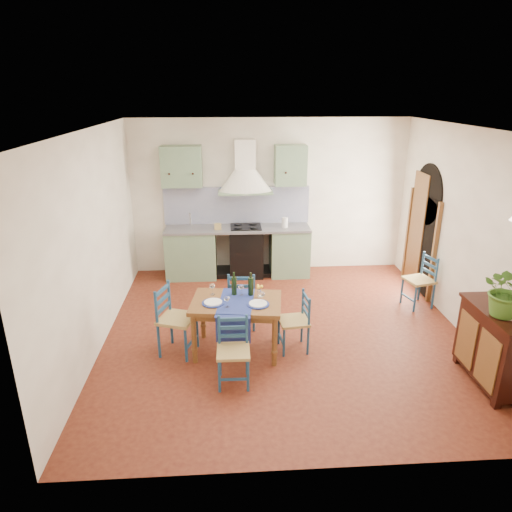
{
  "coord_description": "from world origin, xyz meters",
  "views": [
    {
      "loc": [
        -0.78,
        -5.69,
        3.25
      ],
      "look_at": [
        -0.39,
        0.3,
        1.05
      ],
      "focal_mm": 32.0,
      "sensor_mm": 36.0,
      "label": 1
    }
  ],
  "objects_px": {
    "chair_near": "(233,351)",
    "dining_table": "(237,307)",
    "sideboard": "(496,345)",
    "potted_plant": "(509,291)"
  },
  "relations": [
    {
      "from": "chair_near",
      "to": "dining_table",
      "type": "bearing_deg",
      "value": 84.94
    },
    {
      "from": "dining_table",
      "to": "sideboard",
      "type": "bearing_deg",
      "value": -16.86
    },
    {
      "from": "dining_table",
      "to": "potted_plant",
      "type": "distance_m",
      "value": 3.12
    },
    {
      "from": "dining_table",
      "to": "chair_near",
      "type": "height_order",
      "value": "dining_table"
    },
    {
      "from": "dining_table",
      "to": "chair_near",
      "type": "distance_m",
      "value": 0.72
    },
    {
      "from": "dining_table",
      "to": "chair_near",
      "type": "bearing_deg",
      "value": -95.06
    },
    {
      "from": "chair_near",
      "to": "sideboard",
      "type": "height_order",
      "value": "sideboard"
    },
    {
      "from": "dining_table",
      "to": "sideboard",
      "type": "height_order",
      "value": "dining_table"
    },
    {
      "from": "chair_near",
      "to": "potted_plant",
      "type": "distance_m",
      "value": 3.08
    },
    {
      "from": "dining_table",
      "to": "sideboard",
      "type": "xyz_separation_m",
      "value": [
        2.95,
        -0.89,
        -0.13
      ]
    }
  ]
}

